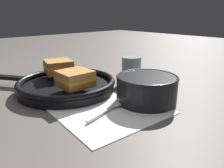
# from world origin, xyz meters

# --- Properties ---
(ground_plane) EXTENTS (4.00, 4.00, 0.00)m
(ground_plane) POSITION_xyz_m (0.00, 0.00, 0.00)
(ground_plane) COLOR #56514C
(napkin) EXTENTS (0.29, 0.25, 0.00)m
(napkin) POSITION_xyz_m (-0.03, -0.04, 0.00)
(napkin) COLOR white
(napkin) RESTS_ON ground_plane
(soup_bowl) EXTENTS (0.17, 0.17, 0.08)m
(soup_bowl) POSITION_xyz_m (0.09, -0.06, 0.04)
(soup_bowl) COLOR black
(soup_bowl) RESTS_ON ground_plane
(spoon) EXTENTS (0.16, 0.05, 0.01)m
(spoon) POSITION_xyz_m (-0.01, -0.03, 0.01)
(spoon) COLOR silver
(spoon) RESTS_ON napkin
(skillet) EXTENTS (0.33, 0.41, 0.04)m
(skillet) POSITION_xyz_m (-0.03, 0.18, 0.02)
(skillet) COLOR black
(skillet) RESTS_ON ground_plane
(sandwich_near_left) EXTENTS (0.11, 0.11, 0.05)m
(sandwich_near_left) POSITION_xyz_m (-0.01, 0.26, 0.07)
(sandwich_near_left) COLOR #B27A38
(sandwich_near_left) RESTS_ON skillet
(sandwich_near_right) EXTENTS (0.09, 0.09, 0.05)m
(sandwich_near_right) POSITION_xyz_m (-0.05, 0.10, 0.07)
(sandwich_near_right) COLOR #B27A38
(sandwich_near_right) RESTS_ON skillet
(drinking_glass) EXTENTS (0.07, 0.07, 0.10)m
(drinking_glass) POSITION_xyz_m (0.19, 0.10, 0.05)
(drinking_glass) COLOR silver
(drinking_glass) RESTS_ON ground_plane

